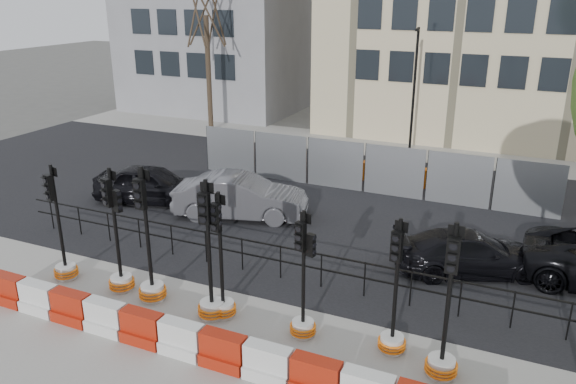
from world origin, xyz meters
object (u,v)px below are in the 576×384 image
at_px(traffic_signal_h, 443,347).
at_px(traffic_signal_a, 63,256).
at_px(car_a, 152,184).
at_px(car_c, 470,253).
at_px(traffic_signal_d, 211,287).

bearing_deg(traffic_signal_h, traffic_signal_a, 178.86).
bearing_deg(traffic_signal_h, car_a, 152.26).
xyz_separation_m(traffic_signal_a, traffic_signal_h, (10.25, -0.01, 0.03)).
xyz_separation_m(traffic_signal_h, car_a, (-11.71, 5.89, 0.01)).
relative_size(traffic_signal_h, car_c, 0.76).
bearing_deg(car_a, traffic_signal_h, -132.28).
bearing_deg(traffic_signal_a, traffic_signal_d, 15.75).
relative_size(traffic_signal_a, traffic_signal_h, 0.96).
height_order(traffic_signal_h, car_a, traffic_signal_h).
bearing_deg(car_a, traffic_signal_d, -149.14).
xyz_separation_m(traffic_signal_a, car_a, (-1.47, 5.87, 0.04)).
height_order(traffic_signal_d, car_a, traffic_signal_d).
relative_size(traffic_signal_d, traffic_signal_h, 1.03).
bearing_deg(traffic_signal_h, traffic_signal_d, 179.21).
relative_size(traffic_signal_d, car_c, 0.78).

